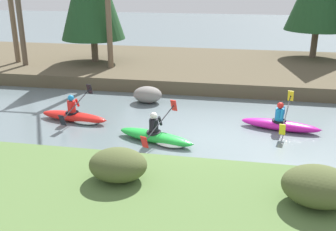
{
  "coord_description": "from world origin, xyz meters",
  "views": [
    {
      "loc": [
        1.18,
        -12.04,
        5.14
      ],
      "look_at": [
        -1.18,
        0.55,
        0.55
      ],
      "focal_mm": 42.0,
      "sensor_mm": 36.0,
      "label": 1
    }
  ],
  "objects": [
    {
      "name": "shrub_clump_nearest",
      "position": [
        -1.54,
        -4.01,
        0.89
      ],
      "size": [
        1.4,
        1.17,
        0.76
      ],
      "color": "#4C562D",
      "rests_on": "riverbank_near"
    },
    {
      "name": "kayaker_middle",
      "position": [
        -1.3,
        -0.54,
        0.2
      ],
      "size": [
        2.76,
        2.02,
        1.2
      ],
      "rotation": [
        0.0,
        0.0,
        -0.31
      ],
      "color": "green",
      "rests_on": "ground"
    },
    {
      "name": "riverbank_far",
      "position": [
        0.0,
        9.26,
        0.31
      ],
      "size": [
        44.0,
        8.84,
        0.62
      ],
      "color": "brown",
      "rests_on": "ground"
    },
    {
      "name": "kayaker_trailing",
      "position": [
        -4.7,
        0.8,
        0.2
      ],
      "size": [
        2.8,
        2.07,
        1.2
      ],
      "rotation": [
        0.0,
        0.0,
        -0.17
      ],
      "color": "red",
      "rests_on": "ground"
    },
    {
      "name": "ground_plane",
      "position": [
        0.0,
        0.0,
        0.0
      ],
      "size": [
        90.0,
        90.0,
        0.0
      ],
      "primitive_type": "plane",
      "color": "slate"
    },
    {
      "name": "bare_tree_mid_upstream",
      "position": [
        -10.05,
        6.88,
        3.94
      ],
      "size": [
        3.87,
        3.83,
        7.05
      ],
      "color": "brown",
      "rests_on": "riverbank_far"
    },
    {
      "name": "shrub_clump_second",
      "position": [
        2.96,
        -4.26,
        0.93
      ],
      "size": [
        1.54,
        1.28,
        0.83
      ],
      "color": "#4C562D",
      "rests_on": "riverbank_near"
    },
    {
      "name": "bare_tree_upstream",
      "position": [
        -10.85,
        7.5,
        3.74
      ],
      "size": [
        3.65,
        3.61,
        6.63
      ],
      "color": "brown",
      "rests_on": "riverbank_far"
    },
    {
      "name": "boulder_midstream",
      "position": [
        -2.63,
        3.54,
        0.35
      ],
      "size": [
        1.22,
        0.96,
        0.69
      ],
      "color": "gray",
      "rests_on": "ground"
    },
    {
      "name": "kayaker_lead",
      "position": [
        2.7,
        1.33,
        0.22
      ],
      "size": [
        2.79,
        2.06,
        1.2
      ],
      "rotation": [
        0.0,
        0.0,
        -0.21
      ],
      "color": "#C61999",
      "rests_on": "ground"
    }
  ]
}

